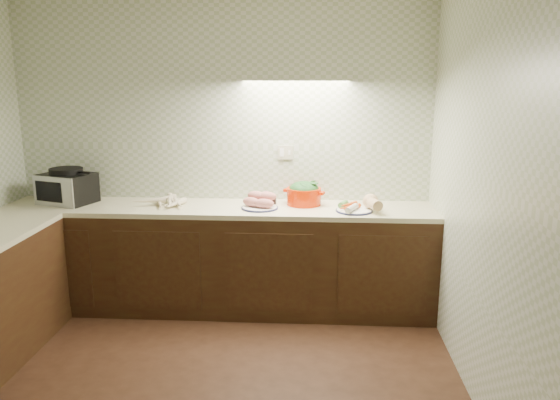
# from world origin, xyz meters

# --- Properties ---
(room) EXTENTS (3.60, 3.60, 2.60)m
(room) POSITION_xyz_m (0.00, 0.00, 1.63)
(room) COLOR black
(room) RESTS_ON ground
(counter) EXTENTS (3.60, 3.60, 0.90)m
(counter) POSITION_xyz_m (-0.68, 0.68, 0.45)
(counter) COLOR black
(counter) RESTS_ON ground
(toaster_oven) EXTENTS (0.51, 0.45, 0.30)m
(toaster_oven) POSITION_xyz_m (-1.31, 1.55, 1.04)
(toaster_oven) COLOR black
(toaster_oven) RESTS_ON counter
(parsnip_pile) EXTENTS (0.49, 0.36, 0.08)m
(parsnip_pile) POSITION_xyz_m (-0.39, 1.49, 0.93)
(parsnip_pile) COLOR beige
(parsnip_pile) RESTS_ON counter
(sweet_potato_plate) EXTENTS (0.31, 0.30, 0.14)m
(sweet_potato_plate) POSITION_xyz_m (0.36, 1.46, 0.95)
(sweet_potato_plate) COLOR #191B42
(sweet_potato_plate) RESTS_ON counter
(onion_bowl) EXTENTS (0.15, 0.15, 0.11)m
(onion_bowl) POSITION_xyz_m (0.41, 1.62, 0.94)
(onion_bowl) COLOR black
(onion_bowl) RESTS_ON counter
(dutch_oven) EXTENTS (0.37, 0.37, 0.20)m
(dutch_oven) POSITION_xyz_m (0.72, 1.61, 1.00)
(dutch_oven) COLOR red
(dutch_oven) RESTS_ON counter
(veg_plate) EXTENTS (0.36, 0.34, 0.14)m
(veg_plate) POSITION_xyz_m (1.19, 1.42, 0.95)
(veg_plate) COLOR #191B42
(veg_plate) RESTS_ON counter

